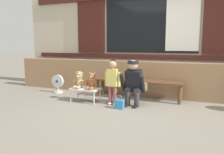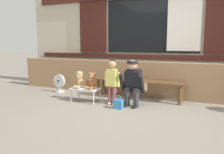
# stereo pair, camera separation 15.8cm
# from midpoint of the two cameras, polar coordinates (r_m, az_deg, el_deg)

# --- Properties ---
(ground_plane) EXTENTS (60.00, 60.00, 0.00)m
(ground_plane) POSITION_cam_midpoint_polar(r_m,az_deg,el_deg) (4.31, 4.11, -8.73)
(ground_plane) COLOR gray
(brick_low_wall) EXTENTS (7.42, 0.25, 0.85)m
(brick_low_wall) POSITION_cam_midpoint_polar(r_m,az_deg,el_deg) (5.55, 9.33, -0.49)
(brick_low_wall) COLOR #997551
(brick_low_wall) RESTS_ON ground
(shop_facade) EXTENTS (7.57, 0.26, 3.68)m
(shop_facade) POSITION_cam_midpoint_polar(r_m,az_deg,el_deg) (6.01, 11.03, 13.68)
(shop_facade) COLOR beige
(shop_facade) RESTS_ON ground
(wooden_bench_long) EXTENTS (2.10, 0.40, 0.44)m
(wooden_bench_long) POSITION_cam_midpoint_polar(r_m,az_deg,el_deg) (5.23, 7.50, -1.57)
(wooden_bench_long) COLOR brown
(wooden_bench_long) RESTS_ON ground
(small_display_bench) EXTENTS (0.64, 0.36, 0.30)m
(small_display_bench) POSITION_cam_midpoint_polar(r_m,az_deg,el_deg) (5.01, -5.89, -3.22)
(small_display_bench) COLOR silver
(small_display_bench) RESTS_ON ground
(teddy_bear_with_hat) EXTENTS (0.28, 0.27, 0.36)m
(teddy_bear_with_hat) POSITION_cam_midpoint_polar(r_m,az_deg,el_deg) (5.05, -7.48, -0.76)
(teddy_bear_with_hat) COLOR tan
(teddy_bear_with_hat) RESTS_ON small_display_bench
(teddy_bear_plain) EXTENTS (0.28, 0.26, 0.36)m
(teddy_bear_plain) POSITION_cam_midpoint_polar(r_m,az_deg,el_deg) (4.89, -4.30, -1.12)
(teddy_bear_plain) COLOR #93562D
(teddy_bear_plain) RESTS_ON small_display_bench
(child_standing) EXTENTS (0.35, 0.18, 0.96)m
(child_standing) POSITION_cam_midpoint_polar(r_m,az_deg,el_deg) (4.65, 1.02, 0.01)
(child_standing) COLOR #994C4C
(child_standing) RESTS_ON ground
(adult_crouching) EXTENTS (0.50, 0.49, 0.95)m
(adult_crouching) POSITION_cam_midpoint_polar(r_m,az_deg,el_deg) (4.64, 6.48, -1.46)
(adult_crouching) COLOR #333338
(adult_crouching) RESTS_ON ground
(handbag_on_ground) EXTENTS (0.18, 0.11, 0.27)m
(handbag_on_ground) POSITION_cam_midpoint_polar(r_m,az_deg,el_deg) (4.45, 2.64, -6.91)
(handbag_on_ground) COLOR teal
(handbag_on_ground) RESTS_ON ground
(floor_fan) EXTENTS (0.34, 0.24, 0.48)m
(floor_fan) POSITION_cam_midpoint_polar(r_m,az_deg,el_deg) (6.06, -12.56, -1.63)
(floor_fan) COLOR silver
(floor_fan) RESTS_ON ground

